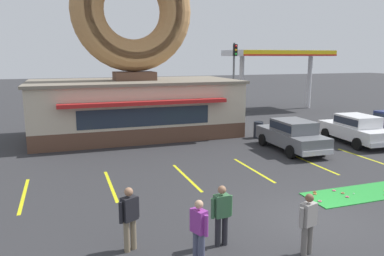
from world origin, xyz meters
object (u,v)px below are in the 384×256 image
Objects in this scene: car_grey at (292,134)px; pedestrian_blue_sweater_man at (129,216)px; traffic_light_pole at (234,70)px; trash_bin at (258,129)px; golf_ball at (354,194)px; car_white at (356,128)px; pedestrian_leather_jacket_man at (308,221)px; pedestrian_clipboard_woman at (222,213)px; pedestrian_hooded_kid at (199,229)px.

pedestrian_blue_sweater_man reaches higher than car_grey.
trash_bin is at bearing -104.47° from traffic_light_pole.
car_grey reaches higher than golf_ball.
car_white is 4.27m from car_grey.
golf_ball is 0.04× the size of trash_bin.
pedestrian_blue_sweater_man reaches higher than car_white.
pedestrian_leather_jacket_man is at bearing -114.06° from trash_bin.
traffic_light_pole reaches higher than pedestrian_blue_sweater_man.
pedestrian_clipboard_woman reaches higher than trash_bin.
traffic_light_pole is at bearing 102.78° from car_white.
car_white is at bearing 34.78° from pedestrian_clipboard_woman.
pedestrian_blue_sweater_man is (-8.06, -1.21, 0.86)m from golf_ball.
traffic_light_pole is (9.21, 18.70, 2.82)m from pedestrian_clipboard_woman.
car_grey is 11.37m from traffic_light_pole.
car_grey reaches higher than pedestrian_hooded_kid.
car_white is 15.14m from pedestrian_hooded_kid.
golf_ball is 0.01× the size of traffic_light_pole.
golf_ball is 0.03× the size of pedestrian_leather_jacket_man.
pedestrian_hooded_kid reaches higher than trash_bin.
trash_bin is at bearing 65.94° from pedestrian_leather_jacket_man.
car_white is 0.80× the size of traffic_light_pole.
traffic_light_pole reaches higher than pedestrian_hooded_kid.
pedestrian_clipboard_woman is at bearing 148.84° from pedestrian_leather_jacket_man.
pedestrian_hooded_kid is 2.67m from pedestrian_leather_jacket_man.
pedestrian_clipboard_woman is 1.65× the size of trash_bin.
car_white reaches higher than trash_bin.
golf_ball is 8.19m from pedestrian_blue_sweater_man.
traffic_light_pole is (3.40, 16.97, 3.66)m from golf_ball.
car_white is 14.15m from pedestrian_clipboard_woman.
pedestrian_clipboard_woman is at bearing -123.07° from trash_bin.
pedestrian_clipboard_woman is at bearing -133.17° from car_grey.
pedestrian_hooded_kid is 1.58× the size of trash_bin.
pedestrian_blue_sweater_man reaches higher than pedestrian_leather_jacket_man.
golf_ball is 6.36m from car_grey.
golf_ball is 4.97m from pedestrian_leather_jacket_man.
golf_ball is 0.03× the size of pedestrian_blue_sweater_man.
car_grey is 4.72× the size of trash_bin.
pedestrian_clipboard_woman is (-11.62, -8.07, 0.01)m from car_white.
pedestrian_hooded_kid is at bearing -145.73° from pedestrian_clipboard_woman.
trash_bin is 0.17× the size of traffic_light_pole.
pedestrian_blue_sweater_man is 14.28m from trash_bin.
car_white is (5.81, 6.34, 0.82)m from golf_ball.
pedestrian_blue_sweater_man is at bearing 158.34° from pedestrian_leather_jacket_man.
car_white is at bearing -77.22° from traffic_light_pole.
pedestrian_leather_jacket_man is at bearing -11.45° from pedestrian_hooded_kid.
car_white is 2.91× the size of pedestrian_clipboard_woman.
pedestrian_leather_jacket_man is 13.42m from trash_bin.
pedestrian_blue_sweater_man is 4.35m from pedestrian_leather_jacket_man.
pedestrian_clipboard_woman is at bearing -163.42° from golf_ball.
car_grey is at bearing 46.83° from pedestrian_clipboard_woman.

